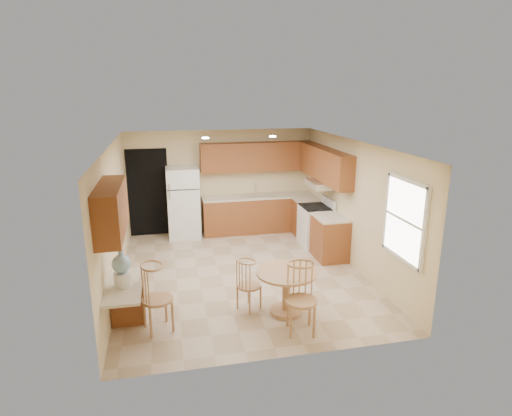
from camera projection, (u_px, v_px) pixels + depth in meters
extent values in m
plane|color=tan|center=(242.00, 273.00, 8.25)|extent=(5.50, 5.50, 0.00)
cube|color=white|center=(240.00, 144.00, 7.58)|extent=(4.50, 5.50, 0.02)
cube|color=beige|center=(221.00, 181.00, 10.51)|extent=(4.50, 0.02, 2.50)
cube|color=beige|center=(280.00, 271.00, 5.33)|extent=(4.50, 0.02, 2.50)
cube|color=beige|center=(114.00, 219.00, 7.46)|extent=(0.02, 5.50, 2.50)
cube|color=beige|center=(354.00, 205.00, 8.38)|extent=(0.02, 5.50, 2.50)
cube|color=black|center=(148.00, 193.00, 10.19)|extent=(0.90, 0.02, 2.10)
cube|color=brown|center=(258.00, 214.00, 10.62)|extent=(2.75, 0.60, 0.87)
cube|color=beige|center=(258.00, 196.00, 10.50)|extent=(2.75, 0.63, 0.04)
cube|color=brown|center=(307.00, 218.00, 10.28)|extent=(0.60, 0.59, 0.87)
cube|color=beige|center=(308.00, 200.00, 10.16)|extent=(0.63, 0.59, 0.04)
cube|color=brown|center=(330.00, 238.00, 8.91)|extent=(0.60, 0.80, 0.87)
cube|color=beige|center=(331.00, 217.00, 8.79)|extent=(0.63, 0.80, 0.04)
cube|color=brown|center=(257.00, 157.00, 10.37)|extent=(2.75, 0.33, 0.70)
cube|color=brown|center=(325.00, 164.00, 9.32)|extent=(0.33, 2.42, 0.70)
cube|color=brown|center=(111.00, 210.00, 5.82)|extent=(0.33, 1.40, 0.70)
cube|color=silver|center=(257.00, 196.00, 10.49)|extent=(0.78, 0.44, 0.01)
cube|color=silver|center=(321.00, 184.00, 9.39)|extent=(0.50, 0.76, 0.14)
cube|color=brown|center=(128.00, 299.00, 6.51)|extent=(0.48, 0.42, 0.72)
cube|color=beige|center=(124.00, 286.00, 6.04)|extent=(0.50, 1.20, 0.04)
cube|color=white|center=(405.00, 220.00, 6.56)|extent=(0.05, 1.00, 1.20)
cube|color=white|center=(408.00, 180.00, 6.40)|extent=(0.05, 1.10, 0.06)
cube|color=white|center=(401.00, 257.00, 6.73)|extent=(0.05, 1.10, 0.06)
cube|color=white|center=(425.00, 231.00, 6.06)|extent=(0.05, 0.06, 1.28)
cube|color=white|center=(387.00, 211.00, 7.06)|extent=(0.05, 0.06, 1.28)
cylinder|color=white|center=(205.00, 138.00, 8.61)|extent=(0.14, 0.14, 0.02)
cylinder|color=white|center=(273.00, 136.00, 8.90)|extent=(0.14, 0.14, 0.02)
cube|color=white|center=(183.00, 203.00, 10.09)|extent=(0.74, 0.69, 1.68)
cube|color=black|center=(183.00, 190.00, 9.65)|extent=(0.73, 0.01, 0.02)
cube|color=silver|center=(170.00, 195.00, 9.61)|extent=(0.03, 0.03, 0.18)
cube|color=silver|center=(169.00, 186.00, 9.55)|extent=(0.03, 0.03, 0.14)
cube|color=white|center=(316.00, 226.00, 9.64)|extent=(0.65, 0.76, 0.90)
cube|color=black|center=(316.00, 207.00, 9.51)|extent=(0.64, 0.75, 0.02)
cube|color=white|center=(328.00, 202.00, 9.54)|extent=(0.06, 0.76, 0.18)
cylinder|color=tan|center=(286.00, 311.00, 6.81)|extent=(0.51, 0.51, 0.06)
cylinder|color=tan|center=(286.00, 293.00, 6.73)|extent=(0.13, 0.13, 0.63)
cylinder|color=tan|center=(287.00, 273.00, 6.64)|extent=(0.96, 0.96, 0.04)
cylinder|color=tan|center=(249.00, 286.00, 6.84)|extent=(0.37, 0.37, 0.04)
cylinder|color=tan|center=(240.00, 294.00, 6.99)|extent=(0.03, 0.03, 0.40)
cylinder|color=tan|center=(255.00, 293.00, 7.04)|extent=(0.03, 0.03, 0.40)
cylinder|color=tan|center=(242.00, 302.00, 6.74)|extent=(0.03, 0.03, 0.40)
cylinder|color=tan|center=(259.00, 300.00, 6.79)|extent=(0.03, 0.03, 0.40)
cylinder|color=tan|center=(301.00, 301.00, 6.15)|extent=(0.46, 0.46, 0.04)
cylinder|color=tan|center=(287.00, 312.00, 6.34)|extent=(0.04, 0.04, 0.50)
cylinder|color=tan|center=(308.00, 310.00, 6.40)|extent=(0.04, 0.04, 0.50)
cylinder|color=tan|center=(293.00, 324.00, 6.02)|extent=(0.04, 0.04, 0.50)
cylinder|color=tan|center=(315.00, 321.00, 6.09)|extent=(0.04, 0.04, 0.50)
cylinder|color=tan|center=(157.00, 300.00, 6.21)|extent=(0.45, 0.45, 0.04)
cylinder|color=tan|center=(147.00, 310.00, 6.40)|extent=(0.04, 0.04, 0.49)
cylinder|color=tan|center=(169.00, 308.00, 6.46)|extent=(0.04, 0.04, 0.49)
cylinder|color=tan|center=(147.00, 321.00, 6.09)|extent=(0.04, 0.04, 0.49)
cylinder|color=tan|center=(170.00, 319.00, 6.16)|extent=(0.04, 0.04, 0.49)
cylinder|color=white|center=(123.00, 279.00, 5.97)|extent=(0.24, 0.24, 0.21)
sphere|color=#86B2CF|center=(121.00, 264.00, 5.91)|extent=(0.26, 0.26, 0.26)
cylinder|color=#86B2CF|center=(120.00, 252.00, 5.86)|extent=(0.07, 0.07, 0.08)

